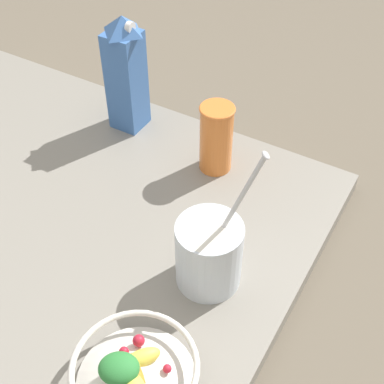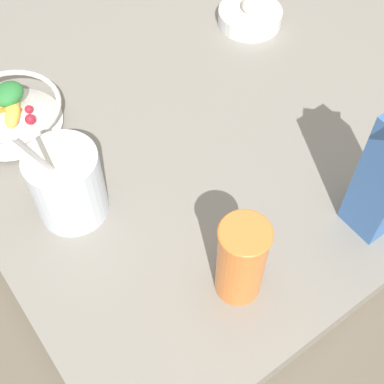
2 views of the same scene
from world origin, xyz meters
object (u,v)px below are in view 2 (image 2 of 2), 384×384
at_px(yogurt_tub, 66,182).
at_px(drinking_cup, 241,260).
at_px(fruit_bowl, 10,113).
at_px(garlic_bowl, 250,14).

height_order(yogurt_tub, drinking_cup, yogurt_tub).
xyz_separation_m(yogurt_tub, drinking_cup, (0.27, 0.13, 0.01)).
bearing_deg(drinking_cup, fruit_bowl, -165.12).
height_order(drinking_cup, garlic_bowl, drinking_cup).
relative_size(fruit_bowl, yogurt_tub, 0.69).
bearing_deg(fruit_bowl, drinking_cup, 14.88).
distance_m(yogurt_tub, drinking_cup, 0.30).
relative_size(fruit_bowl, garlic_bowl, 1.40).
distance_m(drinking_cup, garlic_bowl, 0.64).
distance_m(fruit_bowl, drinking_cup, 0.52).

